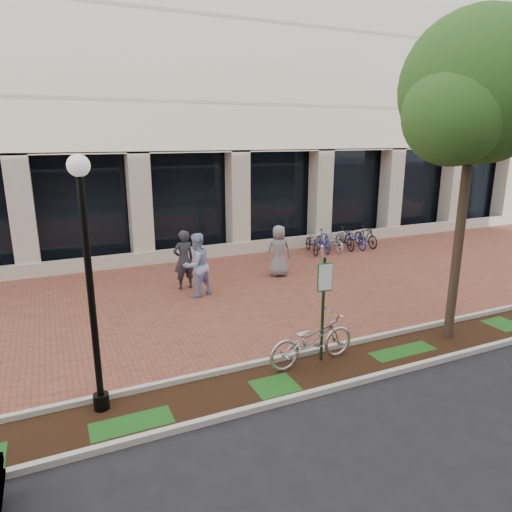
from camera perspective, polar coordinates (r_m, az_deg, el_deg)
name	(u,v)px	position (r m, az deg, el deg)	size (l,w,h in m)	color
ground	(239,293)	(14.35, -2.19, -4.66)	(120.00, 120.00, 0.00)	black
brick_plaza	(239,293)	(14.35, -2.19, -4.64)	(40.00, 9.00, 0.01)	brown
planting_strip	(333,368)	(10.09, 9.56, -13.62)	(40.00, 1.50, 0.01)	black
curb_plaza_side	(314,351)	(10.62, 7.28, -11.68)	(40.00, 0.12, 0.12)	#B7B6AD
curb_street_side	(354,382)	(9.54, 12.16, -15.18)	(40.00, 0.12, 0.12)	#B7B6AD
near_office_building	(150,17)	(24.15, -13.11, 27.04)	(40.00, 12.12, 16.00)	beige
parking_sign	(324,296)	(9.75, 8.45, -5.00)	(0.34, 0.07, 2.34)	#14391C
lamppost	(89,275)	(8.08, -20.15, -2.19)	(0.36, 0.36, 4.50)	black
street_tree	(476,98)	(11.42, 25.79, 17.33)	(3.91, 3.26, 7.40)	#423326
locked_bicycle	(312,340)	(9.99, 6.98, -10.33)	(0.73, 2.10, 1.10)	#B9B9BE
pedestrian_left	(184,260)	(14.66, -9.02, -0.48)	(0.70, 0.46, 1.92)	#29292E
pedestrian_mid	(197,265)	(13.93, -7.44, -1.14)	(0.96, 0.74, 1.97)	#92AADA
pedestrian_right	(279,251)	(15.87, 2.86, 0.64)	(0.88, 0.57, 1.81)	slate
bollard	(322,257)	(16.97, 8.21, -0.08)	(0.12, 0.12, 0.92)	silver
bike_rack_cluster	(339,240)	(19.94, 10.36, 2.00)	(3.46, 1.72, 0.95)	black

